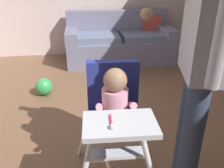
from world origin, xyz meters
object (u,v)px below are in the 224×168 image
object	(u,v)px
high_chair	(115,107)
toy_ball	(44,87)
couch	(120,42)
adult_standing	(200,63)

from	to	relation	value
high_chair	toy_ball	bearing A→B (deg)	-152.09
couch	high_chair	bearing A→B (deg)	-10.32
adult_standing	toy_ball	xyz separation A→B (m)	(-1.19, 1.64, -0.84)
adult_standing	high_chair	bearing A→B (deg)	-0.33
toy_ball	couch	bearing A→B (deg)	46.22
high_chair	toy_ball	world-z (taller)	high_chair
couch	high_chair	distance (m)	2.83
couch	high_chair	xyz separation A→B (m)	(-0.50, -2.77, 0.29)
couch	toy_ball	xyz separation A→B (m)	(-1.20, -1.26, -0.22)
toy_ball	adult_standing	bearing A→B (deg)	-54.07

